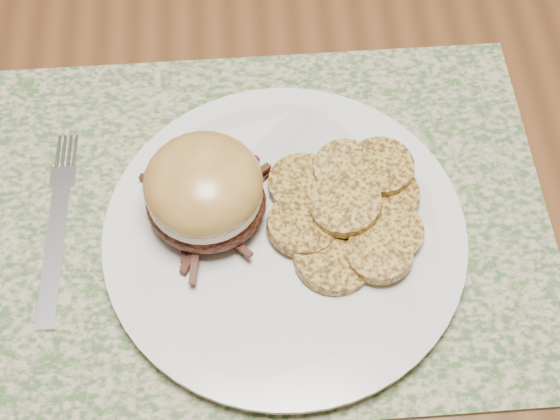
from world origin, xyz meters
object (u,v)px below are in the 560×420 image
object	(u,v)px
dining_table	(8,141)
fork	(58,225)
dinner_plate	(285,236)
pork_sandwich	(204,191)

from	to	relation	value
dining_table	fork	size ratio (longest dim) A/B	8.69
dinner_plate	pork_sandwich	world-z (taller)	pork_sandwich
dining_table	pork_sandwich	world-z (taller)	pork_sandwich
dinner_plate	dining_table	bearing A→B (deg)	145.91
fork	dinner_plate	bearing A→B (deg)	-6.41
pork_sandwich	fork	bearing A→B (deg)	-170.12
dining_table	pork_sandwich	bearing A→B (deg)	-37.79
dining_table	fork	distance (m)	0.19
dinner_plate	fork	world-z (taller)	dinner_plate
fork	dining_table	bearing A→B (deg)	120.32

